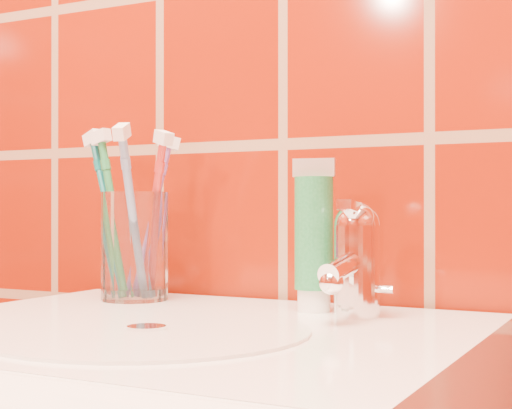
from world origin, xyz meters
The scene contains 8 objects.
glass_tumbler centered at (-0.16, 1.11, 0.92)m, with size 0.08×0.08×0.13m, color white.
toothpaste_tube centered at (0.08, 1.11, 0.93)m, with size 0.05×0.04×0.17m.
faucet centered at (0.14, 1.09, 0.91)m, with size 0.05×0.11×0.12m.
toothbrush_0 centered at (-0.15, 1.13, 0.95)m, with size 0.06×0.06×0.21m, color #764A9F, non-canonical shape.
toothbrush_1 centered at (-0.13, 1.11, 0.95)m, with size 0.07×0.04×0.21m, color red, non-canonical shape.
toothbrush_2 centered at (-0.19, 1.10, 0.95)m, with size 0.09×0.04×0.22m, color #0D6B6F, non-canonical shape.
toothbrush_3 centered at (-0.18, 1.10, 0.95)m, with size 0.07×0.03×0.22m, color #217C42, non-canonical shape.
toothbrush_4 centered at (-0.14, 1.08, 0.95)m, with size 0.04×0.09×0.21m, color #6989BB, non-canonical shape.
Camera 1 is at (0.41, 0.32, 0.96)m, focal length 55.00 mm.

